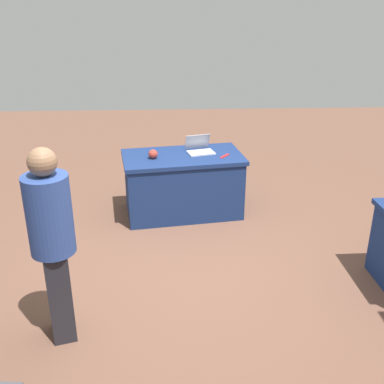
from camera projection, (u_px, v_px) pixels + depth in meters
ground_plane at (195, 272)px, 4.69m from camera, size 14.40×14.40×0.00m
table_foreground at (183, 184)px, 5.84m from camera, size 1.57×1.01×0.77m
person_organiser at (52, 238)px, 3.50m from camera, size 0.42×0.42×1.61m
laptop_silver at (200, 149)px, 5.79m from camera, size 0.38×0.36×0.21m
yarn_ball at (153, 154)px, 5.55m from camera, size 0.11×0.11×0.11m
scissors_red at (225, 156)px, 5.65m from camera, size 0.14×0.17×0.01m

